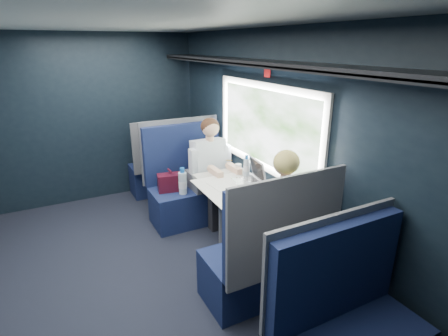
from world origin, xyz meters
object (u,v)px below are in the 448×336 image
woman (280,211)px  bottle_small (247,166)px  table (235,191)px  man (212,166)px  seat_row_front (166,167)px  laptop (252,176)px  seat_bay_far (266,258)px  cup (238,168)px  seat_bay_near (188,188)px  seat_row_back (347,334)px

woman → bottle_small: woman is taller
table → bottle_small: bearing=37.1°
man → bottle_small: (0.18, -0.51, 0.13)m
seat_row_front → woman: size_ratio=0.88×
table → laptop: bearing=-7.0°
table → woman: size_ratio=0.76×
seat_row_front → bottle_small: 1.72m
seat_row_front → bottle_small: size_ratio=4.86×
seat_bay_far → woman: (0.25, 0.17, 0.31)m
seat_row_front → man: bearing=-77.2°
man → bottle_small: bearing=-70.2°
table → woman: woman is taller
seat_row_front → man: man is taller
laptop → cup: (0.03, 0.35, -0.02)m
table → bottle_small: size_ratio=4.19×
seat_bay_near → seat_bay_far: (0.01, -1.75, -0.01)m
woman → cup: 1.05m
seat_bay_near → bottle_small: size_ratio=5.28×
table → cup: (0.22, 0.33, 0.12)m
seat_bay_far → bottle_small: (0.43, 1.06, 0.43)m
seat_row_back → bottle_small: seat_row_back is taller
table → man: man is taller
seat_bay_near → seat_row_back: seat_bay_near is taller
man → cup: size_ratio=13.90×
table → laptop: (0.19, -0.02, 0.15)m
seat_row_back → woman: woman is taller
woman → laptop: woman is taller
seat_bay_far → bottle_small: 1.23m
woman → bottle_small: bearing=78.4°
man → bottle_small: man is taller
seat_row_front → laptop: size_ratio=3.12×
seat_row_back → woman: 1.16m
table → laptop: size_ratio=2.69×
seat_bay_near → seat_row_front: seat_bay_near is taller
bottle_small → cup: bearing=101.3°
woman → man: bearing=90.0°
man → woman: same height
man → cup: (0.16, -0.37, 0.07)m
seat_row_front → cup: seat_row_front is taller
seat_row_back → laptop: seat_row_back is taller
seat_row_front → seat_row_back: bearing=-90.0°
woman → bottle_small: size_ratio=5.54×
seat_bay_near → bottle_small: (0.44, -0.68, 0.43)m
seat_row_front → bottle_small: seat_row_front is taller
man → woman: size_ratio=1.00×
table → cup: size_ratio=10.51×
seat_row_back → bottle_small: bearing=77.7°
woman → cup: woman is taller
seat_row_front → woman: (0.25, -2.50, 0.32)m
bottle_small → laptop: bearing=-104.8°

